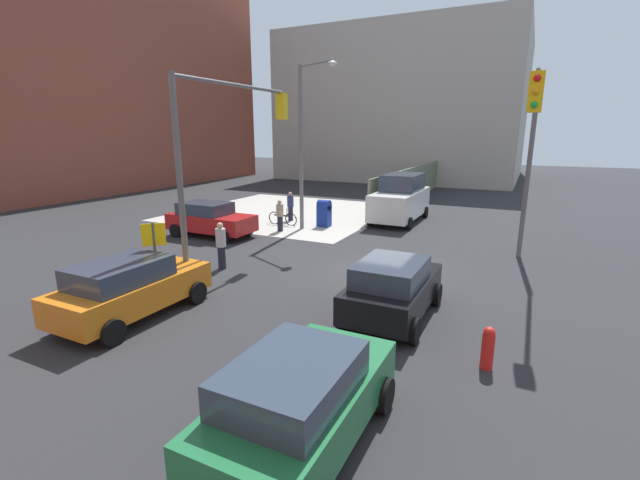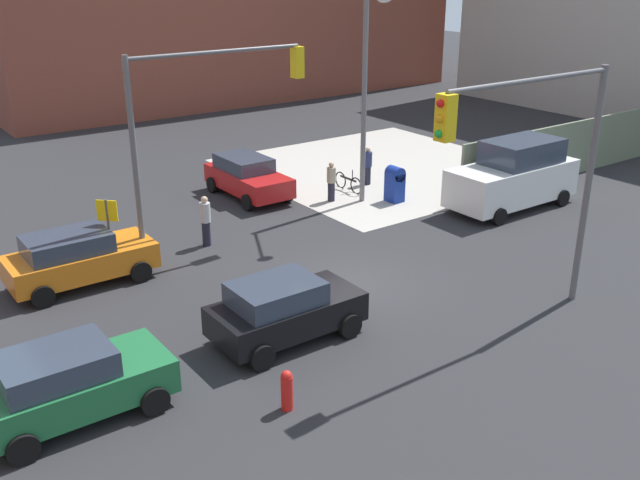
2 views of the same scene
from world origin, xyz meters
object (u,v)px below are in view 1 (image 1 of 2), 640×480
Objects in this scene: traffic_signal_nw_corner at (229,138)px; street_lamp_corner at (305,136)px; traffic_signal_se_corner at (532,139)px; fire_hydrant at (488,347)px; smokestack at (232,107)px; pedestrian_walking_north at (290,206)px; coupe_black at (393,288)px; coupe_green at (301,399)px; pedestrian_crossing at (221,245)px; pedestrian_waiting at (280,215)px; coupe_orange at (130,287)px; bicycle_leaning_on_fence at (283,219)px; van_white_delivery at (401,199)px; sedan_red at (210,219)px; mailbox_blue at (324,212)px.

traffic_signal_nw_corner is 0.81× the size of street_lamp_corner.
traffic_signal_se_corner reaches higher than fire_hydrant.
pedestrian_walking_north is at bearing -137.55° from smokestack.
traffic_signal_nw_corner is at bearing 78.53° from coupe_black.
pedestrian_walking_north is at bearing 44.51° from fire_hydrant.
coupe_green is at bearing -152.23° from street_lamp_corner.
pedestrian_crossing reaches higher than pedestrian_waiting.
traffic_signal_se_corner is 10.36m from street_lamp_corner.
smokestack is 42.34m from traffic_signal_nw_corner.
traffic_signal_se_corner is 1.55× the size of coupe_orange.
street_lamp_corner is 16.08m from coupe_green.
traffic_signal_nw_corner is 4.06× the size of pedestrian_waiting.
coupe_green is 9.74m from pedestrian_crossing.
fire_hydrant is at bearing -132.93° from bicycle_leaning_on_fence.
fire_hydrant is 0.24× the size of coupe_black.
street_lamp_corner is 11.67m from coupe_black.
coupe_orange is at bearing 169.80° from van_white_delivery.
street_lamp_corner is at bearing -47.50° from sedan_red.
traffic_signal_se_corner reaches higher than pedestrian_waiting.
van_white_delivery is 3.09× the size of bicycle_leaning_on_fence.
bicycle_leaning_on_fence is (8.97, 8.84, -0.49)m from coupe_black.
pedestrian_crossing reaches higher than fire_hydrant.
street_lamp_corner is at bearing -107.89° from bicycle_leaning_on_fence.
pedestrian_crossing is at bearing -165.28° from bicycle_leaning_on_fence.
traffic_signal_nw_corner is at bearing -1.99° from coupe_orange.
smokestack reaches higher than van_white_delivery.
mailbox_blue is at bearing 4.28° from pedestrian_walking_north.
smokestack is at bearing 150.77° from pedestrian_walking_north.
traffic_signal_nw_corner is 7.24m from street_lamp_corner.
fire_hydrant is 0.54× the size of pedestrian_crossing.
coupe_black is 11.12m from pedestrian_waiting.
coupe_orange is 16.11m from van_white_delivery.
fire_hydrant is at bearing -80.68° from coupe_orange.
street_lamp_corner reaches higher than pedestrian_waiting.
pedestrian_walking_north is at bearing 29.11° from pedestrian_crossing.
pedestrian_crossing is (-4.22, 9.70, -3.76)m from traffic_signal_se_corner.
coupe_black is 6.98m from pedestrian_crossing.
traffic_signal_se_corner is 4.00× the size of pedestrian_walking_north.
street_lamp_corner is at bearing 139.91° from van_white_delivery.
traffic_signal_se_corner is 4.06× the size of pedestrian_waiting.
fire_hydrant is 0.54× the size of bicycle_leaning_on_fence.
coupe_orange is (-1.45, 8.85, 0.36)m from fire_hydrant.
pedestrian_waiting is (-0.84, 1.03, -3.87)m from street_lamp_corner.
traffic_signal_se_corner reaches higher than coupe_orange.
van_white_delivery reaches higher than sedan_red.
sedan_red is 1.00× the size of coupe_orange.
traffic_signal_se_corner is at bearing -138.72° from van_white_delivery.
traffic_signal_nw_corner is at bearing -53.69° from pedestrian_walking_north.
bicycle_leaning_on_fence is at bearing 32.07° from coupe_green.
sedan_red is 11.82m from coupe_black.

